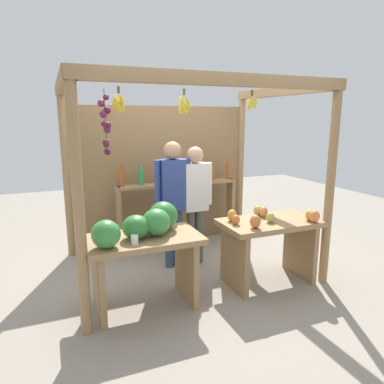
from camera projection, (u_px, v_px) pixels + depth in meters
name	position (u px, v px, depth m)	size (l,w,h in m)	color
ground_plane	(186.00, 267.00, 4.65)	(12.00, 12.00, 0.00)	gray
market_stall	(173.00, 159.00, 4.76)	(2.87, 2.14, 2.35)	#99754C
fruit_counter_left	(144.00, 241.00, 3.54)	(1.16, 0.71, 1.07)	#99754C
fruit_counter_right	(269.00, 237.00, 4.12)	(1.16, 0.65, 0.92)	#99754C
bottle_shelf_unit	(177.00, 196.00, 5.23)	(1.84, 0.22, 1.34)	#99754C
vendor_man	(173.00, 193.00, 4.48)	(0.48, 0.22, 1.65)	navy
vendor_woman	(195.00, 195.00, 4.60)	(0.48, 0.21, 1.58)	#4E5246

